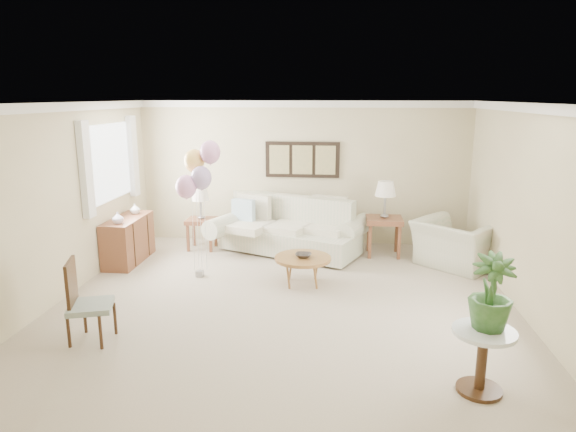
% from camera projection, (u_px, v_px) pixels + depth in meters
% --- Properties ---
extents(ground_plane, '(6.00, 6.00, 0.00)m').
position_uv_depth(ground_plane, '(285.00, 303.00, 6.80)').
color(ground_plane, tan).
extents(room_shell, '(6.04, 6.04, 2.60)m').
position_uv_depth(room_shell, '(277.00, 181.00, 6.53)').
color(room_shell, beige).
rests_on(room_shell, ground).
extents(wall_art_triptych, '(1.35, 0.06, 0.65)m').
position_uv_depth(wall_art_triptych, '(302.00, 160.00, 9.32)').
color(wall_art_triptych, black).
rests_on(wall_art_triptych, ground).
extents(sofa, '(2.94, 1.82, 0.96)m').
position_uv_depth(sofa, '(291.00, 231.00, 8.96)').
color(sofa, beige).
rests_on(sofa, ground).
extents(end_table_left, '(0.51, 0.46, 0.55)m').
position_uv_depth(end_table_left, '(202.00, 224.00, 9.12)').
color(end_table_left, brown).
rests_on(end_table_left, ground).
extents(end_table_right, '(0.61, 0.55, 0.66)m').
position_uv_depth(end_table_right, '(384.00, 224.00, 8.75)').
color(end_table_right, brown).
rests_on(end_table_right, ground).
extents(lamp_left, '(0.32, 0.32, 0.56)m').
position_uv_depth(lamp_left, '(200.00, 195.00, 9.01)').
color(lamp_left, gray).
rests_on(lamp_left, end_table_left).
extents(lamp_right, '(0.36, 0.36, 0.63)m').
position_uv_depth(lamp_right, '(386.00, 190.00, 8.62)').
color(lamp_right, gray).
rests_on(lamp_right, end_table_right).
extents(coffee_table, '(0.82, 0.82, 0.41)m').
position_uv_depth(coffee_table, '(303.00, 259.00, 7.41)').
color(coffee_table, brown).
rests_on(coffee_table, ground).
extents(decor_bowl, '(0.25, 0.25, 0.06)m').
position_uv_depth(decor_bowl, '(303.00, 255.00, 7.38)').
color(decor_bowl, '#302A27').
rests_on(decor_bowl, coffee_table).
extents(armchair, '(1.53, 1.52, 0.75)m').
position_uv_depth(armchair, '(456.00, 244.00, 8.19)').
color(armchair, beige).
rests_on(armchair, ground).
extents(side_table, '(0.57, 0.57, 0.62)m').
position_uv_depth(side_table, '(483.00, 345.00, 4.67)').
color(side_table, silver).
rests_on(side_table, ground).
extents(potted_plant, '(0.41, 0.41, 0.70)m').
position_uv_depth(potted_plant, '(491.00, 292.00, 4.59)').
color(potted_plant, '#1F4C18').
rests_on(potted_plant, side_table).
extents(accent_chair, '(0.57, 0.57, 0.93)m').
position_uv_depth(accent_chair, '(84.00, 300.00, 5.67)').
color(accent_chair, gray).
rests_on(accent_chair, ground).
extents(credenza, '(0.46, 1.20, 0.74)m').
position_uv_depth(credenza, '(128.00, 240.00, 8.45)').
color(credenza, brown).
rests_on(credenza, ground).
extents(vase_white, '(0.23, 0.23, 0.18)m').
position_uv_depth(vase_white, '(118.00, 218.00, 7.98)').
color(vase_white, silver).
rests_on(vase_white, credenza).
extents(vase_sage, '(0.20, 0.20, 0.17)m').
position_uv_depth(vase_sage, '(135.00, 209.00, 8.64)').
color(vase_sage, silver).
rests_on(vase_sage, credenza).
extents(balloon_cluster, '(0.62, 0.55, 2.06)m').
position_uv_depth(balloon_cluster, '(198.00, 170.00, 7.47)').
color(balloon_cluster, gray).
rests_on(balloon_cluster, ground).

